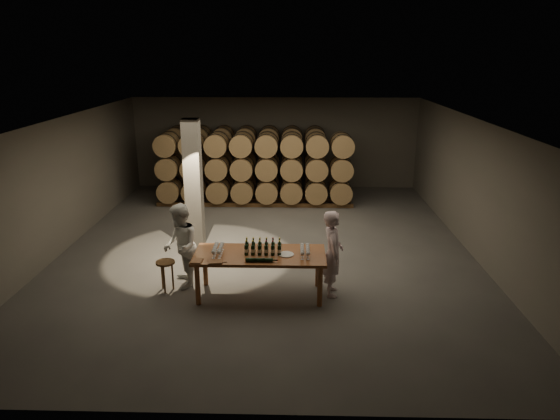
{
  "coord_description": "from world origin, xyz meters",
  "views": [
    {
      "loc": [
        0.65,
        -11.61,
        4.72
      ],
      "look_at": [
        0.34,
        -0.27,
        1.1
      ],
      "focal_mm": 32.0,
      "sensor_mm": 36.0,
      "label": 1
    }
  ],
  "objects_px": {
    "tasting_table": "(260,259)",
    "person_man": "(333,253)",
    "bottle_cluster": "(263,248)",
    "person_woman": "(181,246)",
    "plate": "(286,254)",
    "notebook_near": "(215,262)",
    "stool": "(166,267)"
  },
  "relations": [
    {
      "from": "notebook_near",
      "to": "person_woman",
      "type": "distance_m",
      "value": 1.18
    },
    {
      "from": "bottle_cluster",
      "to": "stool",
      "type": "distance_m",
      "value": 2.07
    },
    {
      "from": "tasting_table",
      "to": "stool",
      "type": "xyz_separation_m",
      "value": [
        -1.94,
        0.15,
        -0.27
      ]
    },
    {
      "from": "bottle_cluster",
      "to": "person_woman",
      "type": "relative_size",
      "value": 0.41
    },
    {
      "from": "notebook_near",
      "to": "person_woman",
      "type": "bearing_deg",
      "value": 126.95
    },
    {
      "from": "notebook_near",
      "to": "person_man",
      "type": "height_order",
      "value": "person_man"
    },
    {
      "from": "tasting_table",
      "to": "plate",
      "type": "xyz_separation_m",
      "value": [
        0.52,
        -0.04,
        0.11
      ]
    },
    {
      "from": "person_woman",
      "to": "bottle_cluster",
      "type": "bearing_deg",
      "value": 61.17
    },
    {
      "from": "bottle_cluster",
      "to": "plate",
      "type": "distance_m",
      "value": 0.47
    },
    {
      "from": "person_woman",
      "to": "plate",
      "type": "bearing_deg",
      "value": 62.43
    },
    {
      "from": "notebook_near",
      "to": "tasting_table",
      "type": "bearing_deg",
      "value": 20.2
    },
    {
      "from": "tasting_table",
      "to": "person_woman",
      "type": "bearing_deg",
      "value": 167.3
    },
    {
      "from": "tasting_table",
      "to": "person_woman",
      "type": "height_order",
      "value": "person_woman"
    },
    {
      "from": "plate",
      "to": "stool",
      "type": "distance_m",
      "value": 2.5
    },
    {
      "from": "bottle_cluster",
      "to": "notebook_near",
      "type": "bearing_deg",
      "value": -152.49
    },
    {
      "from": "stool",
      "to": "tasting_table",
      "type": "bearing_deg",
      "value": -4.51
    },
    {
      "from": "tasting_table",
      "to": "plate",
      "type": "height_order",
      "value": "plate"
    },
    {
      "from": "plate",
      "to": "person_man",
      "type": "xyz_separation_m",
      "value": [
        0.92,
        0.14,
        -0.02
      ]
    },
    {
      "from": "bottle_cluster",
      "to": "person_woman",
      "type": "xyz_separation_m",
      "value": [
        -1.72,
        0.37,
        -0.12
      ]
    },
    {
      "from": "stool",
      "to": "person_man",
      "type": "distance_m",
      "value": 3.4
    },
    {
      "from": "person_man",
      "to": "person_woman",
      "type": "height_order",
      "value": "person_woman"
    },
    {
      "from": "bottle_cluster",
      "to": "plate",
      "type": "height_order",
      "value": "bottle_cluster"
    },
    {
      "from": "stool",
      "to": "notebook_near",
      "type": "bearing_deg",
      "value": -28.17
    },
    {
      "from": "notebook_near",
      "to": "stool",
      "type": "xyz_separation_m",
      "value": [
        -1.13,
        0.6,
        -0.39
      ]
    },
    {
      "from": "person_woman",
      "to": "tasting_table",
      "type": "bearing_deg",
      "value": 60.46
    },
    {
      "from": "tasting_table",
      "to": "person_man",
      "type": "height_order",
      "value": "person_man"
    },
    {
      "from": "bottle_cluster",
      "to": "notebook_near",
      "type": "xyz_separation_m",
      "value": [
        -0.88,
        -0.46,
        -0.1
      ]
    },
    {
      "from": "tasting_table",
      "to": "plate",
      "type": "relative_size",
      "value": 8.34
    },
    {
      "from": "person_man",
      "to": "stool",
      "type": "bearing_deg",
      "value": 88.2
    },
    {
      "from": "plate",
      "to": "person_man",
      "type": "height_order",
      "value": "person_man"
    },
    {
      "from": "plate",
      "to": "person_woman",
      "type": "height_order",
      "value": "person_woman"
    },
    {
      "from": "bottle_cluster",
      "to": "person_man",
      "type": "relative_size",
      "value": 0.41
    }
  ]
}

